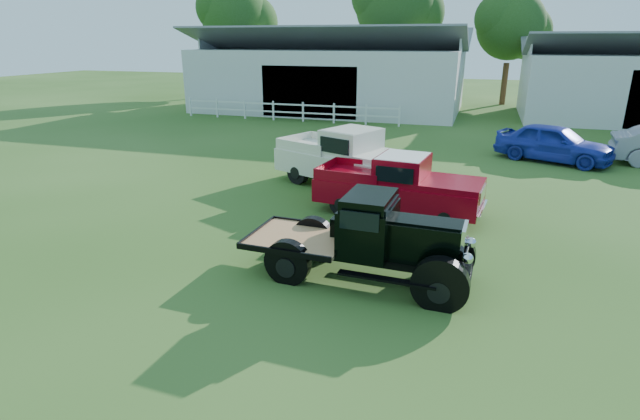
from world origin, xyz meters
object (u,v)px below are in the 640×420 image
(red_pickup, at_px, (398,185))
(white_pickup, at_px, (349,159))
(vintage_flatbed, at_px, (364,237))
(misc_car_blue, at_px, (554,143))

(red_pickup, bearing_deg, white_pickup, 138.60)
(vintage_flatbed, relative_size, white_pickup, 0.88)
(white_pickup, relative_size, misc_car_blue, 1.18)
(vintage_flatbed, relative_size, misc_car_blue, 1.04)
(red_pickup, height_order, misc_car_blue, red_pickup)
(white_pickup, bearing_deg, vintage_flatbed, -49.71)
(vintage_flatbed, xyz_separation_m, white_pickup, (-2.11, 6.71, 0.05))
(red_pickup, xyz_separation_m, misc_car_blue, (5.07, 8.66, -0.10))
(red_pickup, xyz_separation_m, white_pickup, (-2.10, 2.32, 0.11))
(vintage_flatbed, height_order, white_pickup, white_pickup)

